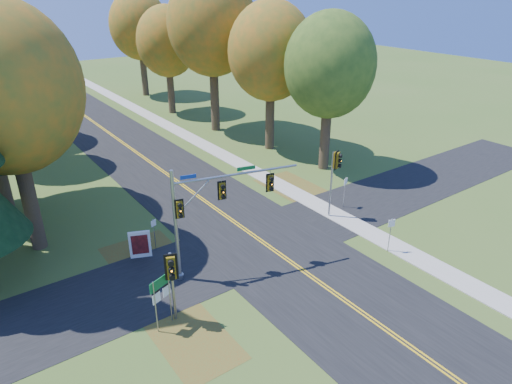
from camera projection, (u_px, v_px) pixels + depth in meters
ground at (282, 256)px, 26.57m from camera, size 160.00×160.00×0.00m
road_main at (282, 256)px, 26.57m from camera, size 8.00×160.00×0.02m
road_cross at (261, 241)px, 28.04m from camera, size 60.00×6.00×0.02m
centerline_left at (280, 256)px, 26.51m from camera, size 0.10×160.00×0.01m
centerline_right at (283, 255)px, 26.61m from camera, size 0.10×160.00×0.01m
sidewalk_east at (356, 225)px, 29.84m from camera, size 1.60×160.00×0.06m
leaf_patch_w_near at (149, 261)px, 26.07m from camera, size 4.00×6.00×0.00m
leaf_patch_e at (302, 192)px, 34.59m from camera, size 3.50×8.00×0.00m
leaf_patch_w_far at (193, 339)px, 20.38m from camera, size 3.00×5.00×0.00m
tree_w_a at (5, 89)px, 23.60m from camera, size 8.00×8.00×14.15m
tree_e_a at (330, 66)px, 35.57m from camera, size 7.20×7.20×12.73m
tree_e_b at (271, 52)px, 40.12m from camera, size 7.60×7.60×13.33m
tree_e_c at (212, 25)px, 44.77m from camera, size 8.80×8.80×15.79m
tree_e_d at (167, 42)px, 52.23m from camera, size 7.00×7.00×12.32m
tree_e_e at (140, 26)px, 60.36m from camera, size 7.80×7.80×13.74m
traffic_mast at (208, 206)px, 23.40m from camera, size 6.74×1.88×6.28m
east_signal_pole at (335, 168)px, 29.43m from camera, size 0.51×0.63×4.75m
ped_signal_pole at (172, 272)px, 20.28m from camera, size 0.56×0.68×3.74m
route_sign_cluster at (161, 292)px, 20.36m from camera, size 1.22×0.49×2.76m
info_kiosk at (140, 245)px, 26.10m from camera, size 1.18×0.63×1.68m
reg_sign_e_north at (345, 187)px, 31.65m from camera, size 0.43×0.15×2.28m
reg_sign_e_south at (391, 229)px, 26.36m from camera, size 0.41×0.17×2.21m
reg_sign_w at (154, 228)px, 26.81m from camera, size 0.36×0.15×1.95m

